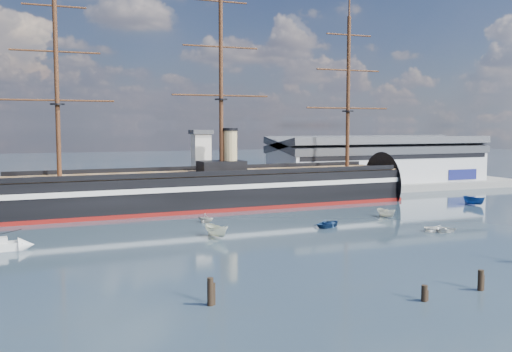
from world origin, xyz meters
name	(u,v)px	position (x,y,z in m)	size (l,w,h in m)	color
ground	(235,222)	(0.00, 40.00, 0.00)	(600.00, 600.00, 0.00)	#1D2C3A
quay	(225,197)	(10.00, 76.00, 0.00)	(180.00, 18.00, 2.00)	slate
warehouse	(378,160)	(58.00, 80.00, 7.98)	(63.00, 21.00, 11.60)	#B7BABC
quay_tower	(201,160)	(3.00, 73.00, 9.75)	(5.00, 5.00, 15.00)	silver
warship	(205,189)	(0.13, 60.00, 4.04)	(113.15, 19.31, 53.94)	black
motorboat_a	(217,237)	(-7.84, 27.03, 0.00)	(6.54, 2.40, 2.62)	white
motorboat_b	(329,227)	(13.90, 29.00, 0.00)	(3.53, 1.41, 1.65)	navy
motorboat_c	(386,217)	(29.44, 34.04, 0.00)	(5.36, 1.97, 2.15)	silver
motorboat_d	(206,222)	(-5.36, 41.51, 0.00)	(5.25, 2.27, 1.92)	beige
motorboat_e	(440,232)	(28.90, 17.49, 0.00)	(3.27, 1.31, 1.53)	white
motorboat_f	(474,205)	(58.03, 41.30, 0.00)	(6.40, 2.35, 2.56)	navy
piling_near_left	(210,306)	(-19.11, -6.08, 0.00)	(0.64, 0.64, 3.56)	black
piling_near_mid	(480,291)	(9.96, -12.02, 0.00)	(0.64, 0.64, 3.00)	black
piling_extra	(424,301)	(1.78, -12.88, 0.00)	(0.64, 0.64, 2.39)	black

